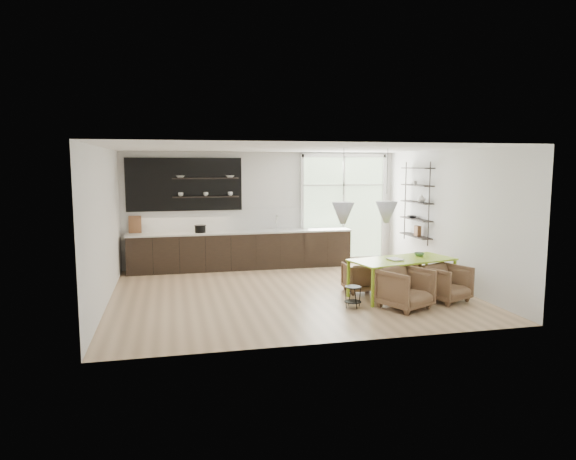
# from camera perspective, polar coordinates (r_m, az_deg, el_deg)

# --- Properties ---
(room) EXTENTS (7.02, 6.01, 2.91)m
(room) POSITION_cam_1_polar(r_m,az_deg,el_deg) (11.41, 1.75, 1.64)
(room) COLOR #D4AD86
(room) RESTS_ON ground
(kitchen_run) EXTENTS (5.54, 0.69, 2.75)m
(kitchen_run) POSITION_cam_1_polar(r_m,az_deg,el_deg) (12.83, -5.59, -1.66)
(kitchen_run) COLOR black
(kitchen_run) RESTS_ON ground
(right_shelving) EXTENTS (0.26, 1.22, 1.90)m
(right_shelving) POSITION_cam_1_polar(r_m,az_deg,el_deg) (12.46, 14.14, 2.77)
(right_shelving) COLOR black
(right_shelving) RESTS_ON ground
(dining_table) EXTENTS (2.19, 1.35, 0.75)m
(dining_table) POSITION_cam_1_polar(r_m,az_deg,el_deg) (10.32, 12.56, -3.44)
(dining_table) COLOR #9CC725
(dining_table) RESTS_ON ground
(armchair_back_left) EXTENTS (0.65, 0.67, 0.60)m
(armchair_back_left) POSITION_cam_1_polar(r_m,az_deg,el_deg) (10.61, 8.05, -5.23)
(armchair_back_left) COLOR brown
(armchair_back_left) RESTS_ON ground
(armchair_back_right) EXTENTS (0.80, 0.81, 0.61)m
(armchair_back_right) POSITION_cam_1_polar(r_m,az_deg,el_deg) (11.38, 12.29, -4.43)
(armchair_back_right) COLOR brown
(armchair_back_right) RESTS_ON ground
(armchair_front_left) EXTENTS (1.06, 1.07, 0.74)m
(armchair_front_left) POSITION_cam_1_polar(r_m,az_deg,el_deg) (9.53, 12.90, -6.34)
(armchair_front_left) COLOR brown
(armchair_front_left) RESTS_ON ground
(armchair_front_right) EXTENTS (0.97, 0.98, 0.69)m
(armchair_front_right) POSITION_cam_1_polar(r_m,az_deg,el_deg) (10.25, 17.18, -5.68)
(armchair_front_right) COLOR brown
(armchair_front_right) RESTS_ON ground
(wire_stool) EXTENTS (0.31, 0.31, 0.39)m
(wire_stool) POSITION_cam_1_polar(r_m,az_deg,el_deg) (9.45, 7.23, -7.06)
(wire_stool) COLOR black
(wire_stool) RESTS_ON ground
(table_book) EXTENTS (0.28, 0.34, 0.03)m
(table_book) POSITION_cam_1_polar(r_m,az_deg,el_deg) (10.11, 11.27, -3.25)
(table_book) COLOR white
(table_book) RESTS_ON dining_table
(table_bowl) EXTENTS (0.21, 0.21, 0.06)m
(table_bowl) POSITION_cam_1_polar(r_m,az_deg,el_deg) (10.74, 14.37, -2.63)
(table_bowl) COLOR #4A7648
(table_bowl) RESTS_ON dining_table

